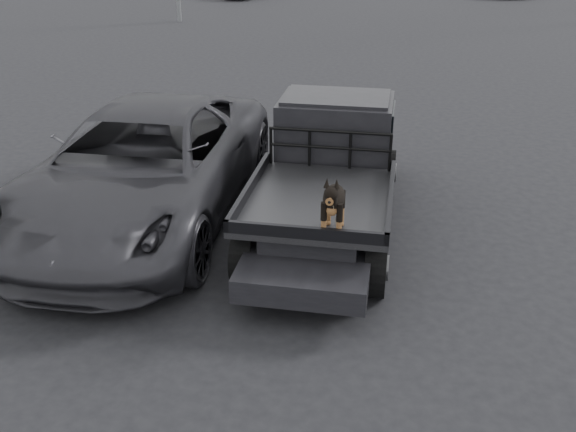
# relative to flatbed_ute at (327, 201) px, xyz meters

# --- Properties ---
(ground) EXTENTS (120.00, 120.00, 0.00)m
(ground) POSITION_rel_flatbed_ute_xyz_m (0.38, -2.01, -0.46)
(ground) COLOR black
(ground) RESTS_ON ground
(flatbed_ute) EXTENTS (2.00, 5.40, 0.92)m
(flatbed_ute) POSITION_rel_flatbed_ute_xyz_m (0.00, 0.00, 0.00)
(flatbed_ute) COLOR black
(flatbed_ute) RESTS_ON ground
(ute_cab) EXTENTS (1.72, 1.30, 0.88)m
(ute_cab) POSITION_rel_flatbed_ute_xyz_m (-0.00, 0.95, 0.90)
(ute_cab) COLOR black
(ute_cab) RESTS_ON flatbed_ute
(headache_rack) EXTENTS (1.80, 0.08, 0.55)m
(headache_rack) POSITION_rel_flatbed_ute_xyz_m (-0.00, 0.20, 0.74)
(headache_rack) COLOR black
(headache_rack) RESTS_ON flatbed_ute
(dog) EXTENTS (0.32, 0.60, 0.74)m
(dog) POSITION_rel_flatbed_ute_xyz_m (0.30, -1.88, 0.83)
(dog) COLOR black
(dog) RESTS_ON flatbed_ute
(parked_suv) EXTENTS (2.95, 6.21, 1.71)m
(parked_suv) POSITION_rel_flatbed_ute_xyz_m (-2.78, -0.13, 0.40)
(parked_suv) COLOR #2F2F34
(parked_suv) RESTS_ON ground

